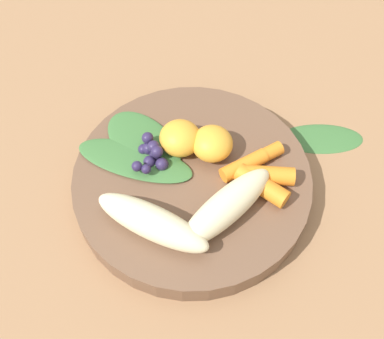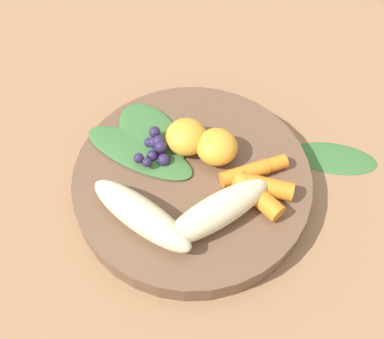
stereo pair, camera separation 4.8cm
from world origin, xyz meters
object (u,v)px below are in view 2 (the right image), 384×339
Objects in this scene: bowl at (192,182)px; orange_segment_near at (186,137)px; banana_peeled_left at (217,211)px; kale_leaf_stray at (333,157)px; banana_peeled_right at (141,215)px.

orange_segment_near reaches higher than bowl.
orange_segment_near is at bearing 34.69° from bowl.
banana_peeled_left is at bearing -129.59° from bowl.
bowl is at bearing -156.04° from kale_leaf_stray.
banana_peeled_left is 2.68× the size of orange_segment_near.
banana_peeled_left and orange_segment_near have the same top height.
bowl is 5.66× the size of orange_segment_near.
banana_peeled_left is 0.17m from kale_leaf_stray.
banana_peeled_right is 2.68× the size of orange_segment_near.
bowl is 0.17m from kale_leaf_stray.
kale_leaf_stray is (0.14, -0.08, -0.04)m from banana_peeled_left.
banana_peeled_right is (-0.07, 0.02, 0.03)m from bowl.
bowl is 0.05m from orange_segment_near.
banana_peeled_right reaches higher than bowl.
banana_peeled_left is at bearing -136.04° from kale_leaf_stray.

